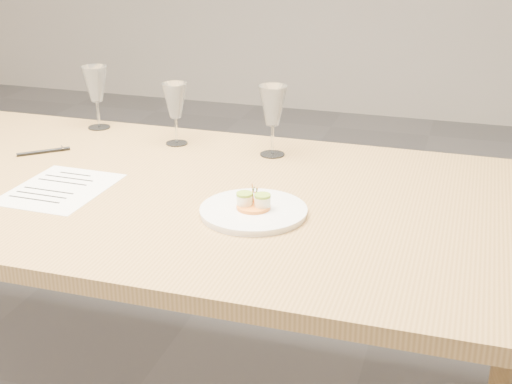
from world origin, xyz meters
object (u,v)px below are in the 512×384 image
(dining_table, at_px, (107,203))
(dinner_plate, at_px, (254,210))
(wine_glass_1, at_px, (96,85))
(wine_glass_2, at_px, (175,102))
(ballpoint_pen, at_px, (44,151))
(wine_glass_3, at_px, (273,107))
(recipe_sheet, at_px, (60,189))

(dining_table, relative_size, dinner_plate, 9.34)
(dinner_plate, xyz_separation_m, wine_glass_1, (-0.70, 0.52, 0.13))
(wine_glass_2, bearing_deg, ballpoint_pen, -149.60)
(wine_glass_1, bearing_deg, dinner_plate, -36.69)
(ballpoint_pen, bearing_deg, wine_glass_3, -25.25)
(ballpoint_pen, bearing_deg, recipe_sheet, -90.98)
(recipe_sheet, bearing_deg, wine_glass_1, 109.84)
(recipe_sheet, distance_m, wine_glass_2, 0.48)
(dining_table, distance_m, dinner_plate, 0.47)
(wine_glass_1, bearing_deg, ballpoint_pen, -96.07)
(dinner_plate, xyz_separation_m, recipe_sheet, (-0.53, 0.01, -0.01))
(recipe_sheet, relative_size, wine_glass_2, 1.58)
(recipe_sheet, relative_size, ballpoint_pen, 2.44)
(wine_glass_2, xyz_separation_m, wine_glass_3, (0.31, -0.01, 0.01))
(dining_table, bearing_deg, ballpoint_pen, 153.14)
(dining_table, bearing_deg, dinner_plate, -12.62)
(dinner_plate, relative_size, wine_glass_1, 1.25)
(dinner_plate, xyz_separation_m, wine_glass_3, (-0.08, 0.43, 0.13))
(wine_glass_2, bearing_deg, recipe_sheet, -107.77)
(recipe_sheet, xyz_separation_m, wine_glass_3, (0.45, 0.42, 0.14))
(dinner_plate, distance_m, wine_glass_3, 0.46)
(ballpoint_pen, xyz_separation_m, wine_glass_3, (0.65, 0.19, 0.14))
(wine_glass_1, xyz_separation_m, wine_glass_2, (0.31, -0.08, -0.01))
(wine_glass_3, bearing_deg, dining_table, -138.59)
(dinner_plate, relative_size, wine_glass_2, 1.35)
(dinner_plate, bearing_deg, ballpoint_pen, 161.64)
(dinner_plate, distance_m, recipe_sheet, 0.53)
(dining_table, height_order, dinner_plate, dinner_plate)
(recipe_sheet, bearing_deg, ballpoint_pen, 131.80)
(wine_glass_1, bearing_deg, wine_glass_3, -8.42)
(dining_table, height_order, wine_glass_3, wine_glass_3)
(wine_glass_2, height_order, wine_glass_3, wine_glass_3)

